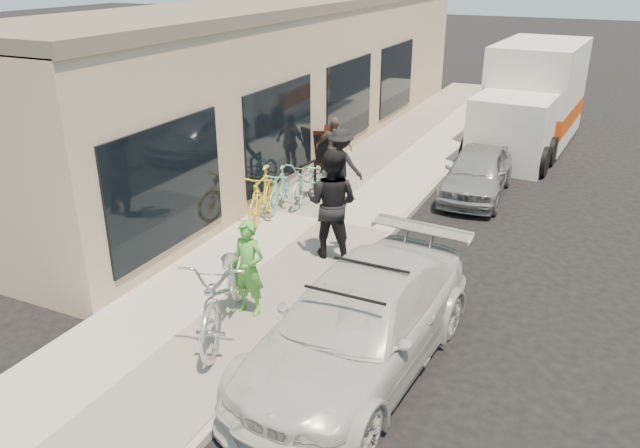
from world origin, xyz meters
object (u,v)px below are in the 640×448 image
(cruiser_bike_c, at_px, (262,195))
(sedan_silver, at_px, (477,172))
(cruiser_bike_b, at_px, (308,180))
(moving_truck, at_px, (531,102))
(man_standing, at_px, (332,203))
(bystander_a, at_px, (340,164))
(bystander_b, at_px, (334,148))
(woman_rider, at_px, (248,268))
(bike_rack, at_px, (308,177))
(cruiser_bike_a, at_px, (280,189))
(tandem_bike, at_px, (226,288))
(sedan_white, at_px, (359,325))
(sandwich_board, at_px, (324,149))

(cruiser_bike_c, bearing_deg, sedan_silver, 33.21)
(sedan_silver, xyz_separation_m, cruiser_bike_b, (-3.29, -2.36, 0.05))
(moving_truck, distance_m, man_standing, 10.06)
(moving_truck, xyz_separation_m, cruiser_bike_c, (-4.02, -8.96, -0.62))
(moving_truck, height_order, bystander_a, moving_truck)
(bystander_b, bearing_deg, woman_rider, -91.51)
(man_standing, height_order, cruiser_bike_b, man_standing)
(man_standing, bearing_deg, moving_truck, -104.50)
(bike_rack, relative_size, bystander_b, 0.56)
(cruiser_bike_a, bearing_deg, cruiser_bike_b, 51.85)
(man_standing, relative_size, cruiser_bike_a, 1.37)
(woman_rider, bearing_deg, bystander_b, 105.63)
(man_standing, bearing_deg, tandem_bike, 80.48)
(bystander_a, bearing_deg, cruiser_bike_a, 52.46)
(cruiser_bike_b, bearing_deg, moving_truck, 57.88)
(sedan_silver, distance_m, bystander_b, 3.48)
(moving_truck, bearing_deg, woman_rider, -97.32)
(moving_truck, relative_size, cruiser_bike_a, 4.18)
(sedan_silver, distance_m, cruiser_bike_a, 4.75)
(bystander_b, bearing_deg, bystander_a, -74.43)
(sedan_white, xyz_separation_m, moving_truck, (0.34, 12.68, 0.64))
(tandem_bike, bearing_deg, sedan_silver, 56.00)
(bike_rack, xyz_separation_m, woman_rider, (1.41, -4.84, 0.23))
(cruiser_bike_b, bearing_deg, bystander_b, 87.78)
(tandem_bike, xyz_separation_m, bystander_b, (-1.43, 6.95, 0.11))
(woman_rider, bearing_deg, cruiser_bike_c, 119.88)
(bike_rack, xyz_separation_m, sedan_silver, (3.32, 2.29, -0.10))
(cruiser_bike_a, bearing_deg, man_standing, -51.84)
(bystander_b, bearing_deg, cruiser_bike_c, -108.44)
(bystander_a, bearing_deg, sandwich_board, -52.28)
(sedan_silver, bearing_deg, moving_truck, 82.73)
(moving_truck, relative_size, cruiser_bike_c, 3.37)
(moving_truck, bearing_deg, man_standing, -98.26)
(sedan_white, distance_m, cruiser_bike_b, 6.19)
(tandem_bike, height_order, cruiser_bike_b, tandem_bike)
(sandwich_board, distance_m, man_standing, 5.14)
(sedan_white, relative_size, tandem_bike, 1.91)
(woman_rider, bearing_deg, tandem_bike, -93.36)
(sandwich_board, distance_m, sedan_silver, 3.92)
(bike_rack, distance_m, cruiser_bike_a, 0.83)
(bike_rack, height_order, sedan_silver, sedan_silver)
(sedan_white, height_order, cruiser_bike_a, sedan_white)
(cruiser_bike_a, distance_m, cruiser_bike_b, 0.78)
(man_standing, relative_size, cruiser_bike_c, 1.10)
(tandem_bike, relative_size, bystander_a, 1.55)
(sandwich_board, xyz_separation_m, cruiser_bike_a, (0.28, -2.91, -0.12))
(cruiser_bike_a, bearing_deg, cruiser_bike_c, -100.39)
(tandem_bike, relative_size, man_standing, 1.25)
(bike_rack, distance_m, bystander_a, 0.78)
(sedan_white, bearing_deg, tandem_bike, -172.84)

